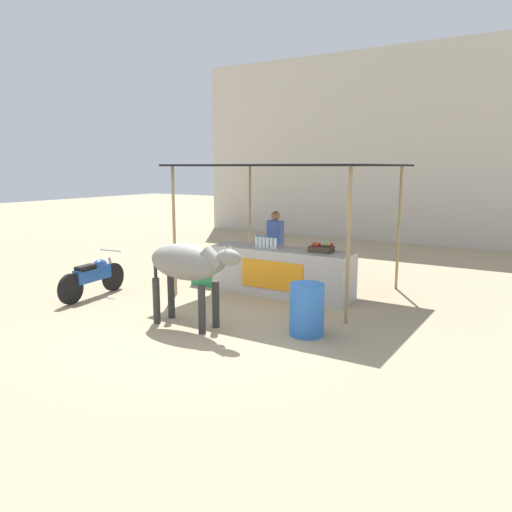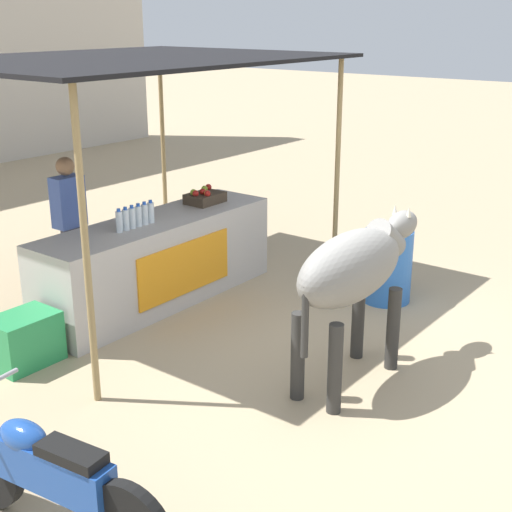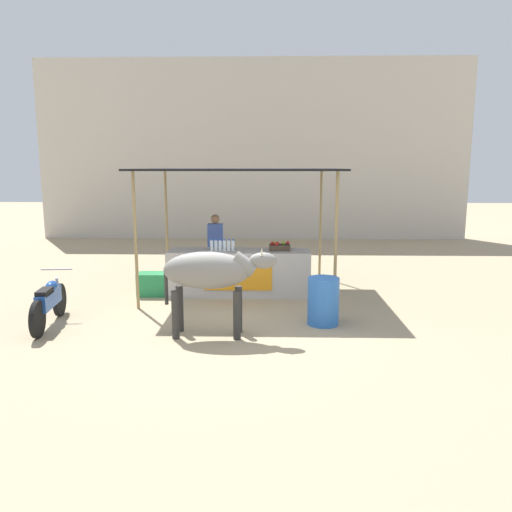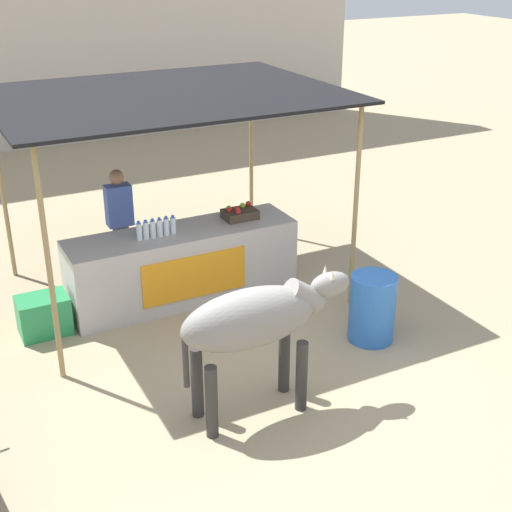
% 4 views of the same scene
% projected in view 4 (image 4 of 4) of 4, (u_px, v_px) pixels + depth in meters
% --- Properties ---
extents(ground_plane, '(60.00, 60.00, 0.00)m').
position_uv_depth(ground_plane, '(260.00, 380.00, 7.75)').
color(ground_plane, tan).
extents(stall_counter, '(3.00, 0.82, 0.96)m').
position_uv_depth(stall_counter, '(183.00, 265.00, 9.34)').
color(stall_counter, '#B2ADA8').
rests_on(stall_counter, ground).
extents(stall_awning, '(4.20, 3.20, 2.67)m').
position_uv_depth(stall_awning, '(167.00, 102.00, 8.73)').
color(stall_awning, black).
rests_on(stall_awning, ground).
extents(water_bottle_row, '(0.52, 0.07, 0.25)m').
position_uv_depth(water_bottle_row, '(156.00, 228.00, 8.91)').
color(water_bottle_row, silver).
rests_on(water_bottle_row, stall_counter).
extents(fruit_crate, '(0.44, 0.32, 0.18)m').
position_uv_depth(fruit_crate, '(240.00, 213.00, 9.51)').
color(fruit_crate, '#3F3326').
rests_on(fruit_crate, stall_counter).
extents(vendor_behind_counter, '(0.34, 0.22, 1.65)m').
position_uv_depth(vendor_behind_counter, '(121.00, 227.00, 9.56)').
color(vendor_behind_counter, '#383842').
rests_on(vendor_behind_counter, ground).
extents(cooler_box, '(0.60, 0.44, 0.48)m').
position_uv_depth(cooler_box, '(44.00, 315.00, 8.59)').
color(cooler_box, '#268C4C').
rests_on(cooler_box, ground).
extents(water_barrel, '(0.54, 0.54, 0.83)m').
position_uv_depth(water_barrel, '(372.00, 308.00, 8.39)').
color(water_barrel, blue).
rests_on(water_barrel, ground).
extents(cow, '(1.82, 0.54, 1.44)m').
position_uv_depth(cow, '(255.00, 321.00, 6.85)').
color(cow, gray).
rests_on(cow, ground).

